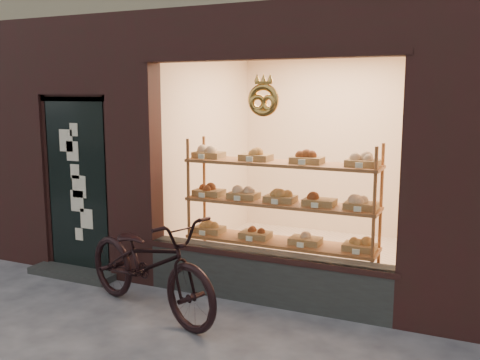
% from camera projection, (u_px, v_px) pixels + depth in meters
% --- Properties ---
extents(display_shelf, '(2.20, 0.45, 1.70)m').
position_uv_depth(display_shelf, '(280.00, 215.00, 5.99)').
color(display_shelf, brown).
rests_on(display_shelf, ground).
extents(bicycle, '(2.10, 1.31, 1.04)m').
position_uv_depth(bicycle, '(149.00, 263.00, 5.40)').
color(bicycle, black).
rests_on(bicycle, ground).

